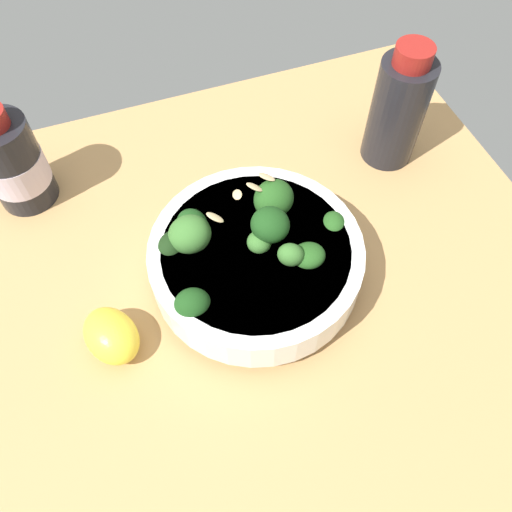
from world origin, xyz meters
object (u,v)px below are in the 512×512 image
Objects in this scene: lemon_wedge at (111,336)px; bottle_short at (13,163)px; bowl_of_broccoli at (254,256)px; bottle_tall at (398,109)px.

lemon_wedge is 0.50× the size of bottle_short.
bottle_short is at bearing 137.23° from bowl_of_broccoli.
bottle_tall reaches higher than lemon_wedge.
bottle_short is at bearing 169.04° from bottle_tall.
bottle_tall is 42.28cm from bottle_short.
bowl_of_broccoli is 15.38cm from lemon_wedge.
bottle_tall reaches higher than bottle_short.
bottle_short is (-41.48, 8.04, -1.50)cm from bottle_tall.
bowl_of_broccoli is at bearing 10.24° from lemon_wedge.
bottle_short is at bearing 104.11° from lemon_wedge.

